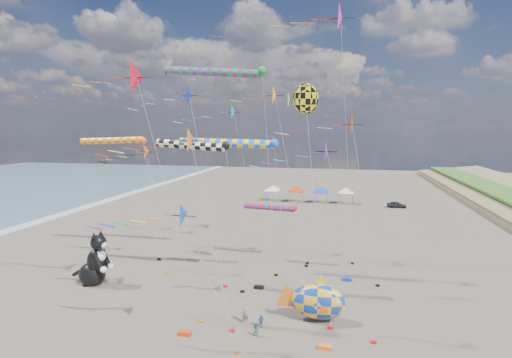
{
  "coord_description": "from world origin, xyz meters",
  "views": [
    {
      "loc": [
        8.37,
        -21.26,
        15.1
      ],
      "look_at": [
        1.04,
        12.0,
        10.78
      ],
      "focal_mm": 28.0,
      "sensor_mm": 36.0,
      "label": 1
    }
  ],
  "objects": [
    {
      "name": "delta_kite_0",
      "position": [
        -2.66,
        3.11,
        9.14
      ],
      "size": [
        10.14,
        1.82,
        10.43
      ],
      "color": "blue",
      "rests_on": "ground"
    },
    {
      "name": "windsock_4",
      "position": [
        -4.18,
        17.81,
        20.63
      ],
      "size": [
        11.72,
        0.88,
        21.13
      ],
      "color": "#198D34",
      "rests_on": "ground"
    },
    {
      "name": "delta_kite_5",
      "position": [
        -0.14,
        21.2,
        18.42
      ],
      "size": [
        12.87,
        2.28,
        19.89
      ],
      "color": "#FFA810",
      "rests_on": "ground"
    },
    {
      "name": "child_green",
      "position": [
        2.46,
        5.52,
        0.5
      ],
      "size": [
        0.55,
        0.47,
        1.01
      ],
      "primitive_type": "imported",
      "rotation": [
        0.0,
        0.0,
        -0.19
      ],
      "color": "#218C54",
      "rests_on": "ground"
    },
    {
      "name": "kite_bag_1",
      "position": [
        -2.7,
        4.59,
        0.15
      ],
      "size": [
        0.9,
        0.44,
        0.3
      ],
      "primitive_type": "cube",
      "color": "red",
      "rests_on": "ground"
    },
    {
      "name": "delta_kite_2",
      "position": [
        -6.8,
        6.72,
        18.59
      ],
      "size": [
        13.06,
        2.52,
        20.13
      ],
      "color": "red",
      "rests_on": "ground"
    },
    {
      "name": "kite_bag_0",
      "position": [
        0.85,
        14.16,
        0.15
      ],
      "size": [
        0.9,
        0.44,
        0.3
      ],
      "primitive_type": "cube",
      "color": "black",
      "rests_on": "ground"
    },
    {
      "name": "delta_kite_9",
      "position": [
        6.67,
        6.43,
        13.19
      ],
      "size": [
        8.36,
        1.6,
        14.4
      ],
      "color": "#612497",
      "rests_on": "ground"
    },
    {
      "name": "child_blue",
      "position": [
        2.54,
        6.97,
        0.49
      ],
      "size": [
        0.62,
        0.52,
        0.99
      ],
      "primitive_type": "imported",
      "rotation": [
        0.0,
        0.0,
        0.59
      ],
      "color": "#2D68B0",
      "rests_on": "ground"
    },
    {
      "name": "windsock_2",
      "position": [
        0.68,
        22.14,
        6.25
      ],
      "size": [
        7.43,
        0.7,
        6.64
      ],
      "color": "red",
      "rests_on": "ground"
    },
    {
      "name": "person_adult",
      "position": [
        1.26,
        7.3,
        0.87
      ],
      "size": [
        0.64,
        0.43,
        1.74
      ],
      "primitive_type": "imported",
      "rotation": [
        0.0,
        0.0,
        -0.02
      ],
      "color": "gray",
      "rests_on": "ground"
    },
    {
      "name": "delta_kite_1",
      "position": [
        -3.3,
        5.8,
        13.98
      ],
      "size": [
        10.08,
        1.98,
        15.32
      ],
      "color": "orange",
      "rests_on": "ground"
    },
    {
      "name": "parked_car",
      "position": [
        18.52,
        58.0,
        0.61
      ],
      "size": [
        3.6,
        1.49,
        1.22
      ],
      "primitive_type": "imported",
      "rotation": [
        0.0,
        0.0,
        1.56
      ],
      "color": "#26262D",
      "rests_on": "ground"
    },
    {
      "name": "cat_inflatable",
      "position": [
        -14.96,
        11.77,
        2.69
      ],
      "size": [
        4.27,
        2.63,
        5.39
      ],
      "primitive_type": null,
      "rotation": [
        0.0,
        0.0,
        -0.17
      ],
      "color": "black",
      "rests_on": "ground"
    },
    {
      "name": "fish_inflatable",
      "position": [
        6.66,
        8.85,
        1.64
      ],
      "size": [
        5.66,
        2.01,
        3.83
      ],
      "color": "#1235B4",
      "rests_on": "ground"
    },
    {
      "name": "windsock_3",
      "position": [
        -1.5,
        13.26,
        13.74
      ],
      "size": [
        10.32,
        0.82,
        14.2
      ],
      "color": "blue",
      "rests_on": "ground"
    },
    {
      "name": "delta_kite_7",
      "position": [
        -12.36,
        15.87,
        12.4
      ],
      "size": [
        7.47,
        1.66,
        13.62
      ],
      "color": "orange",
      "rests_on": "ground"
    },
    {
      "name": "delta_kite_4",
      "position": [
        -4.72,
        25.83,
        16.72
      ],
      "size": [
        9.71,
        2.0,
        18.08
      ],
      "color": "#089CBE",
      "rests_on": "ground"
    },
    {
      "name": "tent_row",
      "position": [
        1.5,
        60.0,
        3.15
      ],
      "size": [
        19.2,
        4.2,
        3.8
      ],
      "color": "white",
      "rests_on": "ground"
    },
    {
      "name": "windsock_0",
      "position": [
        -4.86,
        12.99,
        13.52
      ],
      "size": [
        8.27,
        0.79,
        13.98
      ],
      "color": "black",
      "rests_on": "ground"
    },
    {
      "name": "kite_bag_2",
      "position": [
        9.02,
        17.98,
        0.15
      ],
      "size": [
        0.9,
        0.44,
        0.3
      ],
      "primitive_type": "cube",
      "color": "#1327C7",
      "rests_on": "ground"
    },
    {
      "name": "delta_kite_6",
      "position": [
        6.25,
        23.19,
        26.33
      ],
      "size": [
        16.14,
        3.19,
        28.16
      ],
      "color": "#E61F97",
      "rests_on": "ground"
    },
    {
      "name": "delta_kite_8",
      "position": [
        8.42,
        17.17,
        15.25
      ],
      "size": [
        10.95,
        2.33,
        16.71
      ],
      "color": "#D84107",
      "rests_on": "ground"
    },
    {
      "name": "windsock_1",
      "position": [
        -17.15,
        19.84,
        13.67
      ],
      "size": [
        9.43,
        0.77,
        14.12
      ],
      "color": "#FF5115",
      "rests_on": "ground"
    },
    {
      "name": "angelfish_kite",
      "position": [
        4.77,
        14.37,
        17.54
      ],
      "size": [
        3.74,
        3.02,
        19.0
      ],
      "color": "yellow",
      "rests_on": "ground"
    },
    {
      "name": "kite_bag_3",
      "position": [
        7.47,
        4.89,
        0.15
      ],
      "size": [
        0.9,
        0.44,
        0.3
      ],
      "primitive_type": "cube",
      "color": "orange",
      "rests_on": "ground"
    },
    {
      "name": "delta_kite_3",
      "position": [
        -6.78,
        13.87,
        17.75
      ],
      "size": [
        9.48,
        1.83,
        19.04
      ],
      "color": "#081AC1",
      "rests_on": "ground"
    }
  ]
}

